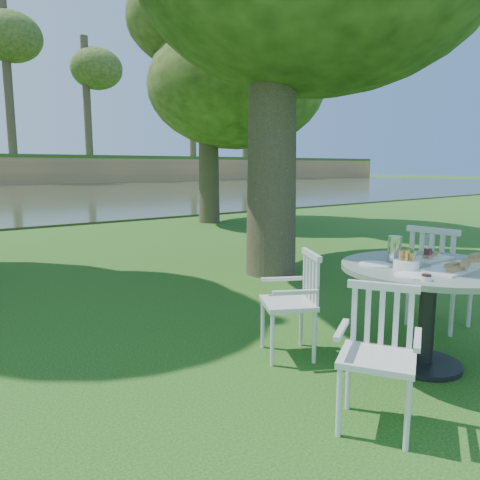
% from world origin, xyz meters
% --- Properties ---
extents(ground, '(140.00, 140.00, 0.00)m').
position_xyz_m(ground, '(0.00, 0.00, 0.00)').
color(ground, '#15420D').
rests_on(ground, ground).
extents(table, '(1.31, 1.31, 0.80)m').
position_xyz_m(table, '(0.58, -1.40, 0.63)').
color(table, black).
rests_on(table, ground).
extents(chair_ne, '(0.50, 0.53, 0.98)m').
position_xyz_m(chair_ne, '(1.45, -0.96, 0.58)').
color(chair_ne, silver).
rests_on(chair_ne, ground).
extents(chair_nw, '(0.56, 0.57, 0.85)m').
position_xyz_m(chair_nw, '(-0.04, -0.63, 0.50)').
color(chair_nw, silver).
rests_on(chair_nw, ground).
extents(chair_sw, '(0.56, 0.57, 0.84)m').
position_xyz_m(chair_sw, '(-0.37, -1.66, 0.49)').
color(chair_sw, silver).
rests_on(chair_sw, ground).
extents(tableware, '(1.02, 0.70, 0.21)m').
position_xyz_m(tableware, '(0.54, -1.33, 0.84)').
color(tableware, white).
rests_on(tableware, table).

